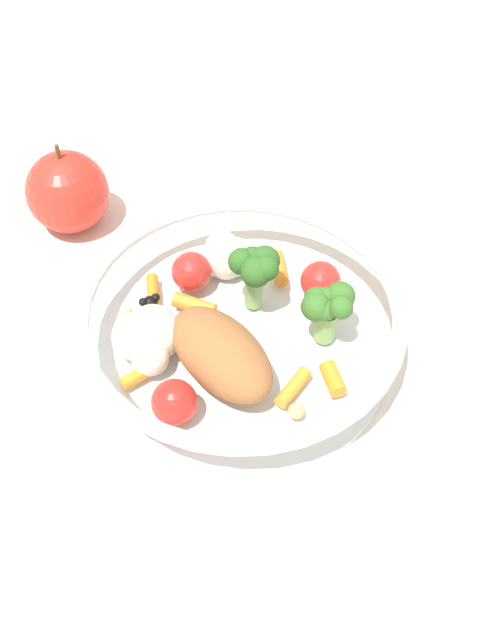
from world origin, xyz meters
TOP-DOWN VIEW (x-y plane):
  - ground_plane at (0.00, 0.00)m, footprint 2.40×2.40m
  - food_container at (0.01, 0.02)m, footprint 0.24×0.24m
  - loose_apple at (0.16, 0.14)m, footprint 0.07×0.07m

SIDE VIEW (x-z plane):
  - ground_plane at x=0.00m, z-range 0.00..0.00m
  - food_container at x=0.01m, z-range 0.00..0.06m
  - loose_apple at x=0.16m, z-range -0.01..0.08m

